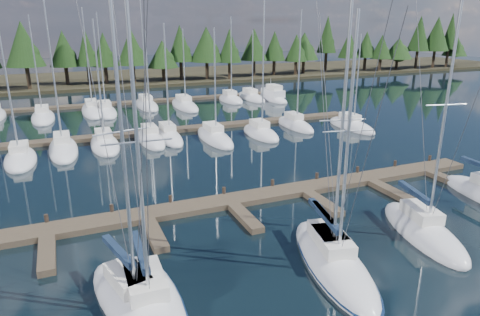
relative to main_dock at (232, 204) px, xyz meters
name	(u,v)px	position (x,y,z in m)	size (l,w,h in m)	color
ground	(184,157)	(0.00, 12.64, -0.20)	(260.00, 260.00, 0.00)	black
far_shore	(109,79)	(0.00, 72.64, 0.10)	(220.00, 30.00, 0.60)	#2B2718
main_dock	(232,204)	(0.00, 0.00, 0.00)	(44.00, 6.13, 0.90)	#4C3F2F
back_docks	(145,115)	(0.00, 32.23, 0.00)	(50.00, 21.80, 0.40)	#4C3F2F
front_sailboat_1	(148,306)	(-7.72, -9.06, 0.08)	(3.38, 9.49, 14.71)	silver
front_sailboat_2	(133,300)	(-8.30, -8.41, 0.11)	(4.43, 8.27, 15.24)	silver
front_sailboat_3	(329,255)	(2.28, -8.58, 0.10)	(4.28, 8.68, 14.49)	silver
front_sailboat_4	(334,263)	(2.11, -9.30, 0.08)	(5.00, 9.95, 13.85)	silver
front_sailboat_5	(423,230)	(9.24, -8.34, 0.10)	(4.60, 8.75, 14.84)	silver
back_sailboat_rows	(148,122)	(-0.43, 27.94, 0.06)	(45.10, 32.45, 17.10)	silver
motor_yacht_right	(273,97)	(22.03, 36.95, 0.26)	(2.95, 8.46, 4.20)	silver
tree_line	(107,48)	(-0.96, 62.82, 7.17)	(184.01, 12.04, 13.90)	black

